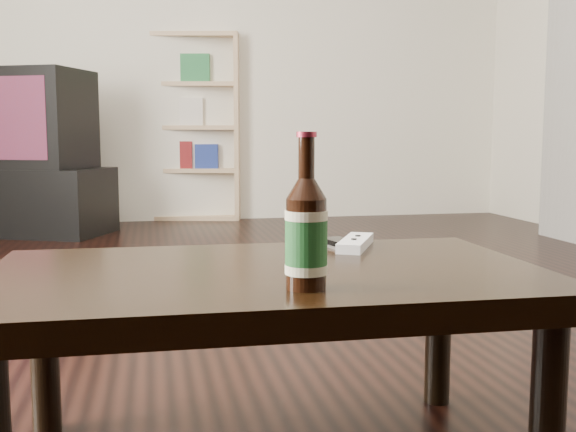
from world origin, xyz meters
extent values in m
cube|color=black|center=(0.00, 0.00, -0.01)|extent=(5.00, 6.00, 0.01)
cube|color=silver|center=(0.00, 3.01, 1.35)|extent=(5.00, 0.02, 2.70)
cube|color=black|center=(-1.03, 2.52, 0.21)|extent=(1.18, 0.91, 0.42)
cube|color=black|center=(-1.03, 2.52, 0.73)|extent=(0.96, 0.80, 0.62)
cube|color=tan|center=(-0.27, 3.19, 0.69)|extent=(0.10, 0.34, 1.38)
cube|color=tan|center=(0.43, 3.03, 0.69)|extent=(0.10, 0.34, 1.38)
cube|color=tan|center=(0.08, 3.11, 1.36)|extent=(0.80, 0.49, 0.03)
cube|color=tan|center=(0.08, 3.11, 0.02)|extent=(0.80, 0.49, 0.03)
cube|color=tan|center=(0.11, 3.26, 0.69)|extent=(0.73, 0.19, 1.38)
cube|color=tan|center=(0.08, 3.11, 0.37)|extent=(0.73, 0.45, 0.03)
cube|color=tan|center=(0.08, 3.11, 0.69)|extent=(0.73, 0.45, 0.03)
cube|color=tan|center=(0.08, 3.11, 1.01)|extent=(0.73, 0.45, 0.03)
cube|color=maroon|center=(-0.03, 3.11, 0.49)|extent=(0.29, 0.26, 0.20)
cube|color=navy|center=(0.20, 3.06, 0.48)|extent=(0.21, 0.24, 0.18)
cube|color=silver|center=(0.02, 3.10, 0.81)|extent=(0.36, 0.28, 0.20)
cube|color=#27743E|center=(0.13, 3.08, 1.12)|extent=(0.25, 0.25, 0.20)
cube|color=#592F1A|center=(-0.07, 3.12, 1.11)|extent=(0.17, 0.23, 0.18)
cube|color=black|center=(-0.02, -0.84, 0.36)|extent=(1.03, 0.61, 0.05)
cylinder|color=black|center=(0.42, -1.08, 0.17)|extent=(0.06, 0.06, 0.33)
cylinder|color=black|center=(-0.46, -0.61, 0.17)|extent=(0.06, 0.06, 0.33)
cylinder|color=black|center=(0.42, -0.62, 0.17)|extent=(0.06, 0.06, 0.33)
cylinder|color=black|center=(0.01, -1.02, 0.46)|extent=(0.08, 0.08, 0.15)
cylinder|color=#1D5624|center=(0.01, -1.02, 0.46)|extent=(0.08, 0.08, 0.09)
cylinder|color=beige|center=(0.01, -1.02, 0.50)|extent=(0.08, 0.08, 0.02)
cylinder|color=beige|center=(0.01, -1.02, 0.42)|extent=(0.08, 0.08, 0.02)
cone|color=black|center=(0.01, -1.02, 0.55)|extent=(0.08, 0.08, 0.03)
cylinder|color=black|center=(0.01, -1.02, 0.60)|extent=(0.03, 0.03, 0.07)
cylinder|color=#9D2438|center=(0.01, -1.02, 0.63)|extent=(0.04, 0.04, 0.01)
cube|color=#BABABD|center=(0.18, -0.64, 0.39)|extent=(0.08, 0.11, 0.01)
cube|color=black|center=(0.18, -0.64, 0.39)|extent=(0.07, 0.11, 0.01)
cylinder|color=#BABABD|center=(0.18, -0.67, 0.40)|extent=(0.02, 0.02, 0.00)
cube|color=white|center=(0.21, -0.65, 0.39)|extent=(0.13, 0.19, 0.02)
cylinder|color=black|center=(0.22, -0.62, 0.41)|extent=(0.02, 0.02, 0.00)
cylinder|color=black|center=(0.20, -0.67, 0.41)|extent=(0.02, 0.02, 0.00)
camera|label=1|loc=(-0.23, -2.06, 0.63)|focal=42.00mm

